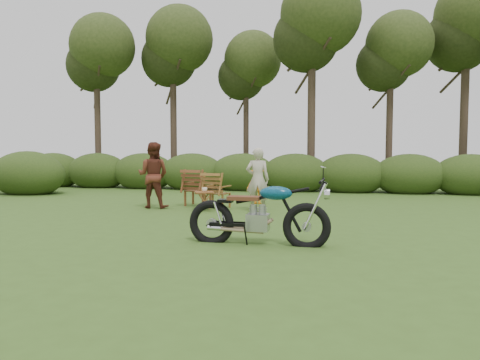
% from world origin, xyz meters
% --- Properties ---
extents(ground, '(80.00, 80.00, 0.00)m').
position_xyz_m(ground, '(0.00, 0.00, 0.00)').
color(ground, '#35521B').
rests_on(ground, ground).
extents(tree_line, '(22.52, 11.62, 8.14)m').
position_xyz_m(tree_line, '(0.50, 9.74, 3.81)').
color(tree_line, '#33251C').
rests_on(tree_line, ground).
extents(motorcycle, '(2.28, 0.93, 1.29)m').
position_xyz_m(motorcycle, '(0.24, -0.71, 0.00)').
color(motorcycle, '#0C6FA1').
rests_on(motorcycle, ground).
extents(lawn_chair_right, '(0.77, 0.77, 0.94)m').
position_xyz_m(lawn_chair_right, '(-1.59, 3.65, 0.00)').
color(lawn_chair_right, brown).
rests_on(lawn_chair_right, ground).
extents(lawn_chair_left, '(0.80, 0.80, 1.00)m').
position_xyz_m(lawn_chair_left, '(-2.25, 4.04, 0.00)').
color(lawn_chair_left, '#5C2D17').
rests_on(lawn_chair_left, ground).
extents(side_table, '(0.60, 0.56, 0.49)m').
position_xyz_m(side_table, '(-1.78, 3.04, 0.24)').
color(side_table, brown).
rests_on(side_table, ground).
extents(cup, '(0.17, 0.17, 0.11)m').
position_xyz_m(cup, '(-1.78, 3.07, 0.54)').
color(cup, '#EEE6C4').
rests_on(cup, side_table).
extents(adult_a, '(0.62, 0.45, 1.60)m').
position_xyz_m(adult_a, '(-0.45, 3.26, 0.00)').
color(adult_a, '#B9AE98').
rests_on(adult_a, ground).
extents(adult_b, '(0.86, 0.68, 1.75)m').
position_xyz_m(adult_b, '(-3.27, 3.32, 0.00)').
color(adult_b, '#592619').
rests_on(adult_b, ground).
extents(child, '(0.75, 0.50, 1.08)m').
position_xyz_m(child, '(-0.71, 4.82, 0.00)').
color(child, orange).
rests_on(child, ground).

